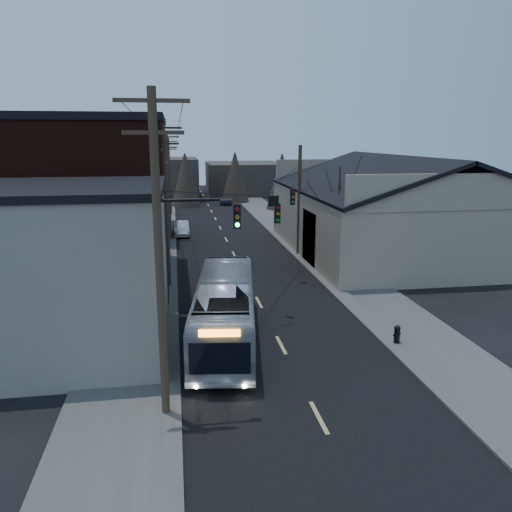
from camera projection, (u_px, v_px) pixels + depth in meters
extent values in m
plane|color=black|center=(338.00, 455.00, 14.62)|extent=(160.00, 160.00, 0.00)
cube|color=black|center=(228.00, 244.00, 43.42)|extent=(9.00, 110.00, 0.02)
cube|color=#474744|center=(152.00, 246.00, 42.40)|extent=(4.00, 110.00, 0.12)
cube|color=#474744|center=(301.00, 241.00, 44.42)|extent=(4.00, 110.00, 0.12)
cube|color=gray|center=(69.00, 273.00, 21.04)|extent=(8.00, 8.00, 7.00)
cube|color=black|center=(85.00, 204.00, 31.10)|extent=(10.00, 12.00, 10.00)
cube|color=#2F2B26|center=(121.00, 198.00, 46.89)|extent=(9.00, 14.00, 7.00)
cube|color=gray|center=(396.00, 221.00, 40.07)|extent=(16.00, 20.00, 5.00)
cube|color=black|center=(350.00, 174.00, 38.56)|extent=(8.16, 20.60, 2.86)
cube|color=black|center=(446.00, 173.00, 39.81)|extent=(8.16, 20.60, 2.86)
cube|color=#2F2B26|center=(164.00, 178.00, 75.39)|extent=(10.00, 12.00, 6.00)
cube|color=#2F2B26|center=(244.00, 178.00, 82.34)|extent=(12.00, 14.00, 5.00)
cone|color=black|center=(338.00, 219.00, 34.00)|extent=(0.40, 0.40, 7.20)
cylinder|color=#382B1E|center=(159.00, 263.00, 15.50)|extent=(0.28, 0.28, 10.50)
cube|color=#382B1E|center=(152.00, 100.00, 14.38)|extent=(2.20, 0.12, 0.12)
cylinder|color=#382B1E|center=(166.00, 207.00, 29.96)|extent=(0.28, 0.28, 10.00)
cube|color=#382B1E|center=(163.00, 128.00, 28.89)|extent=(2.20, 0.12, 0.12)
cylinder|color=#382B1E|center=(168.00, 187.00, 44.42)|extent=(0.28, 0.28, 9.50)
cube|color=#382B1E|center=(166.00, 137.00, 43.41)|extent=(2.20, 0.12, 0.12)
cylinder|color=#382B1E|center=(170.00, 177.00, 58.88)|extent=(0.28, 0.28, 9.00)
cube|color=#382B1E|center=(168.00, 141.00, 57.93)|extent=(2.20, 0.12, 0.12)
cylinder|color=#382B1E|center=(299.00, 201.00, 38.41)|extent=(0.28, 0.28, 8.50)
cube|color=black|center=(237.00, 216.00, 20.13)|extent=(0.28, 0.20, 1.00)
cube|color=black|center=(277.00, 213.00, 24.99)|extent=(0.28, 0.20, 1.00)
cube|color=black|center=(293.00, 197.00, 31.07)|extent=(0.28, 0.20, 1.00)
imported|color=#A5AAB0|center=(225.00, 309.00, 22.56)|extent=(3.92, 10.94, 2.98)
imported|color=#ACB0B4|center=(181.00, 228.00, 47.15)|extent=(1.55, 4.09, 1.33)
cylinder|color=black|center=(397.00, 336.00, 22.22)|extent=(0.26, 0.26, 0.65)
sphere|color=black|center=(397.00, 328.00, 22.14)|extent=(0.28, 0.28, 0.28)
cylinder|color=black|center=(397.00, 335.00, 22.21)|extent=(0.40, 0.28, 0.13)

